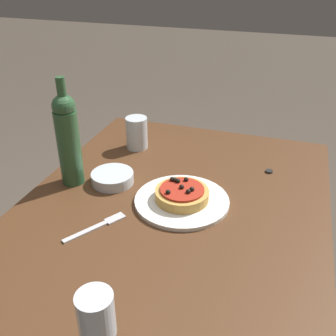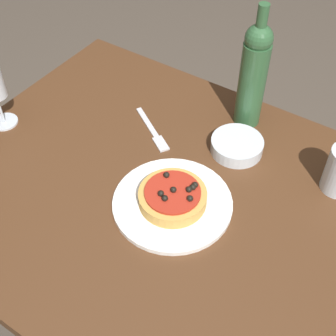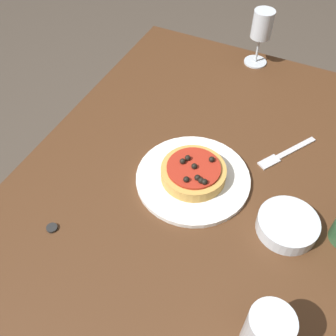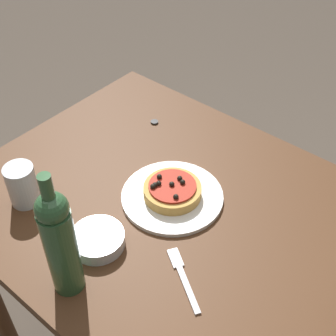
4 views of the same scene
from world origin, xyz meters
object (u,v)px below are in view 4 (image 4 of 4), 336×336
Objects in this scene: dinner_plate at (172,196)px; pizza at (172,190)px; side_bowl at (98,240)px; dining_table at (175,235)px; wine_bottle at (60,241)px; fork at (182,275)px; bottle_cap at (154,122)px; water_cup at (22,185)px.

dinner_plate is 0.02m from pizza.
dining_table is at bearing 72.84° from side_bowl.
wine_bottle reaches higher than side_bowl.
dining_table is 0.24m from fork.
pizza is at bearing 143.76° from dining_table.
dining_table is 0.39m from bottle_cap.
water_cup is at bearing -138.54° from dinner_plate.
bottle_cap is (-0.25, 0.57, -0.15)m from wine_bottle.
side_bowl is 0.22m from fork.
water_cup is at bearing 161.10° from wine_bottle.
bottle_cap is at bearing 113.70° from wine_bottle.
bottle_cap reaches higher than dining_table.
bottle_cap is at bearing 139.42° from dinner_plate.
dinner_plate is at bearing -40.58° from bottle_cap.
pizza is 0.34m from bottle_cap.
bottle_cap is at bearing 86.04° from water_cup.
dining_table is 7.29× the size of pizza.
fork is at bearing 15.81° from side_bowl.
water_cup reaches higher than fork.
fork reaches higher than dining_table.
water_cup reaches higher than dining_table.
fork is at bearing -46.36° from dining_table.
wine_bottle is at bearing 77.01° from fork.
side_bowl is (-0.07, -0.21, 0.13)m from dining_table.
wine_bottle reaches higher than bottle_cap.
water_cup is (-0.32, -0.23, 0.17)m from dining_table.
pizza is at bearing 89.21° from wine_bottle.
fork is (0.17, -0.17, -0.03)m from pizza.
dining_table is 6.85× the size of fork.
pizza is 0.39m from water_cup.
bottle_cap is at bearing 115.68° from side_bowl.
wine_bottle is 13.81× the size of bottle_cap.
dining_table is at bearing -40.23° from bottle_cap.
water_cup is 0.48m from bottle_cap.
wine_bottle is 0.29m from fork.
side_bowl reaches higher than dinner_plate.
pizza is at bearing 41.46° from water_cup.
water_cup is (-0.29, -0.26, 0.03)m from pizza.
fork is 0.58m from bottle_cap.
bottle_cap is at bearing -10.22° from fork.
water_cup reaches higher than dinner_plate.
fork is at bearing -42.45° from bottle_cap.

